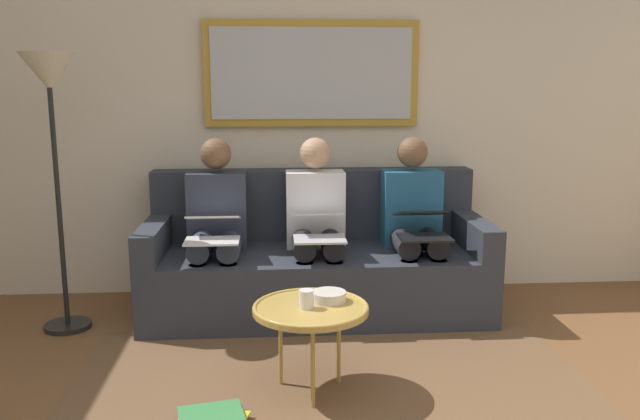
{
  "coord_description": "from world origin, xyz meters",
  "views": [
    {
      "loc": [
        0.27,
        2.07,
        1.48
      ],
      "look_at": [
        0.0,
        -1.7,
        0.75
      ],
      "focal_mm": 36.64,
      "sensor_mm": 36.0,
      "label": 1
    }
  ],
  "objects_px": {
    "bowl": "(329,296)",
    "magazine_stack": "(212,419)",
    "standing_lamp": "(51,103)",
    "person_left": "(414,220)",
    "laptop_black": "(422,224)",
    "cup": "(306,299)",
    "person_middle": "(316,221)",
    "laptop_silver": "(319,225)",
    "laptop_white": "(213,228)",
    "coffee_table": "(311,310)",
    "couch": "(316,263)",
    "framed_mirror": "(312,74)",
    "person_right": "(216,223)"
  },
  "relations": [
    {
      "from": "bowl",
      "to": "magazine_stack",
      "type": "height_order",
      "value": "bowl"
    },
    {
      "from": "bowl",
      "to": "standing_lamp",
      "type": "distance_m",
      "value": 1.99
    },
    {
      "from": "standing_lamp",
      "to": "person_left",
      "type": "bearing_deg",
      "value": -174.81
    },
    {
      "from": "laptop_black",
      "to": "magazine_stack",
      "type": "distance_m",
      "value": 1.8
    },
    {
      "from": "cup",
      "to": "person_middle",
      "type": "bearing_deg",
      "value": -96.02
    },
    {
      "from": "cup",
      "to": "bowl",
      "type": "distance_m",
      "value": 0.15
    },
    {
      "from": "cup",
      "to": "laptop_silver",
      "type": "relative_size",
      "value": 0.24
    },
    {
      "from": "laptop_white",
      "to": "cup",
      "type": "bearing_deg",
      "value": 119.23
    },
    {
      "from": "coffee_table",
      "to": "standing_lamp",
      "type": "relative_size",
      "value": 0.34
    },
    {
      "from": "couch",
      "to": "laptop_white",
      "type": "relative_size",
      "value": 6.22
    },
    {
      "from": "couch",
      "to": "laptop_white",
      "type": "xyz_separation_m",
      "value": [
        0.64,
        0.31,
        0.32
      ]
    },
    {
      "from": "person_left",
      "to": "laptop_silver",
      "type": "xyz_separation_m",
      "value": [
        0.64,
        0.24,
        0.03
      ]
    },
    {
      "from": "cup",
      "to": "standing_lamp",
      "type": "distance_m",
      "value": 1.94
    },
    {
      "from": "person_middle",
      "to": "standing_lamp",
      "type": "distance_m",
      "value": 1.74
    },
    {
      "from": "bowl",
      "to": "person_middle",
      "type": "xyz_separation_m",
      "value": [
        -0.01,
        -1.07,
        0.15
      ]
    },
    {
      "from": "framed_mirror",
      "to": "person_right",
      "type": "xyz_separation_m",
      "value": [
        0.64,
        0.46,
        -0.94
      ]
    },
    {
      "from": "framed_mirror",
      "to": "person_middle",
      "type": "distance_m",
      "value": 1.05
    },
    {
      "from": "laptop_silver",
      "to": "person_right",
      "type": "bearing_deg",
      "value": -20.57
    },
    {
      "from": "bowl",
      "to": "laptop_white",
      "type": "distance_m",
      "value": 1.06
    },
    {
      "from": "framed_mirror",
      "to": "laptop_black",
      "type": "relative_size",
      "value": 3.87
    },
    {
      "from": "bowl",
      "to": "standing_lamp",
      "type": "xyz_separation_m",
      "value": [
        1.54,
        -0.88,
        0.91
      ]
    },
    {
      "from": "coffee_table",
      "to": "magazine_stack",
      "type": "xyz_separation_m",
      "value": [
        0.45,
        0.29,
        -0.39
      ]
    },
    {
      "from": "person_right",
      "to": "person_middle",
      "type": "bearing_deg",
      "value": 180.0
    },
    {
      "from": "laptop_white",
      "to": "standing_lamp",
      "type": "distance_m",
      "value": 1.17
    },
    {
      "from": "cup",
      "to": "coffee_table",
      "type": "bearing_deg",
      "value": -138.46
    },
    {
      "from": "magazine_stack",
      "to": "standing_lamp",
      "type": "bearing_deg",
      "value": -51.33
    },
    {
      "from": "cup",
      "to": "person_left",
      "type": "height_order",
      "value": "person_left"
    },
    {
      "from": "couch",
      "to": "person_right",
      "type": "height_order",
      "value": "person_right"
    },
    {
      "from": "framed_mirror",
      "to": "cup",
      "type": "bearing_deg",
      "value": 85.67
    },
    {
      "from": "framed_mirror",
      "to": "bowl",
      "type": "bearing_deg",
      "value": 89.7
    },
    {
      "from": "framed_mirror",
      "to": "person_middle",
      "type": "bearing_deg",
      "value": 90.0
    },
    {
      "from": "laptop_silver",
      "to": "standing_lamp",
      "type": "bearing_deg",
      "value": -1.52
    },
    {
      "from": "framed_mirror",
      "to": "bowl",
      "type": "relative_size",
      "value": 8.76
    },
    {
      "from": "coffee_table",
      "to": "person_right",
      "type": "xyz_separation_m",
      "value": [
        0.54,
        -1.15,
        0.19
      ]
    },
    {
      "from": "bowl",
      "to": "person_right",
      "type": "xyz_separation_m",
      "value": [
        0.63,
        -1.07,
        0.15
      ]
    },
    {
      "from": "bowl",
      "to": "laptop_silver",
      "type": "bearing_deg",
      "value": -90.55
    },
    {
      "from": "person_left",
      "to": "person_middle",
      "type": "height_order",
      "value": "same"
    },
    {
      "from": "laptop_silver",
      "to": "cup",
      "type": "bearing_deg",
      "value": 82.44
    },
    {
      "from": "couch",
      "to": "standing_lamp",
      "type": "distance_m",
      "value": 1.9
    },
    {
      "from": "couch",
      "to": "standing_lamp",
      "type": "height_order",
      "value": "standing_lamp"
    },
    {
      "from": "laptop_silver",
      "to": "standing_lamp",
      "type": "xyz_separation_m",
      "value": [
        1.55,
        -0.04,
        0.74
      ]
    },
    {
      "from": "person_right",
      "to": "laptop_black",
      "type": "bearing_deg",
      "value": 169.53
    },
    {
      "from": "bowl",
      "to": "person_right",
      "type": "distance_m",
      "value": 1.26
    },
    {
      "from": "bowl",
      "to": "cup",
      "type": "bearing_deg",
      "value": 38.9
    },
    {
      "from": "person_right",
      "to": "bowl",
      "type": "bearing_deg",
      "value": 120.46
    },
    {
      "from": "person_right",
      "to": "cup",
      "type": "bearing_deg",
      "value": 113.87
    },
    {
      "from": "framed_mirror",
      "to": "bowl",
      "type": "height_order",
      "value": "framed_mirror"
    },
    {
      "from": "laptop_black",
      "to": "laptop_silver",
      "type": "relative_size",
      "value": 1.02
    },
    {
      "from": "laptop_black",
      "to": "standing_lamp",
      "type": "relative_size",
      "value": 0.23
    },
    {
      "from": "bowl",
      "to": "magazine_stack",
      "type": "distance_m",
      "value": 0.79
    }
  ]
}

